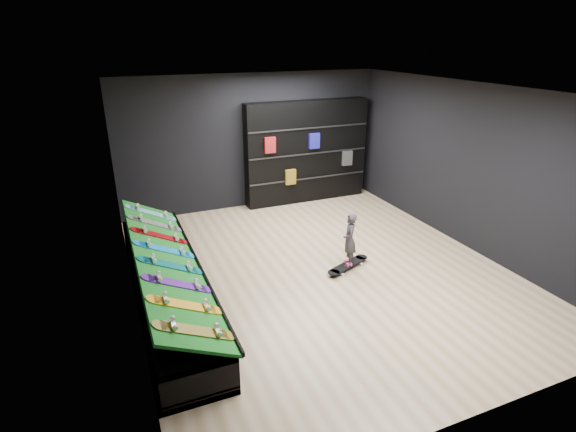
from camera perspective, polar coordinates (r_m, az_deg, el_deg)
name	(u,v)px	position (r m, az deg, el deg)	size (l,w,h in m)	color
floor	(319,270)	(7.79, 3.99, -6.81)	(6.00, 7.00, 0.01)	tan
ceiling	(325,90)	(6.87, 4.67, 15.69)	(6.00, 7.00, 0.01)	white
wall_back	(252,142)	(10.31, -4.59, 9.36)	(6.00, 0.02, 3.00)	black
wall_front	(492,296)	(4.63, 24.45, -9.26)	(6.00, 0.02, 3.00)	black
wall_left	(124,214)	(6.47, -20.14, 0.28)	(0.02, 7.00, 3.00)	black
wall_right	(468,167)	(8.91, 21.89, 5.81)	(0.02, 7.00, 3.00)	black
display_rack	(167,287)	(7.03, -15.13, -8.69)	(0.90, 4.50, 0.50)	black
turf_ramp	(167,259)	(6.82, -15.09, -5.28)	(1.00, 4.50, 0.04)	#0E5D16
back_shelving	(306,152)	(10.68, 2.33, 8.14)	(2.97, 0.35, 2.38)	black
floor_skateboard	(348,267)	(7.85, 7.63, -6.38)	(0.98, 0.22, 0.09)	black
child	(349,249)	(7.70, 7.75, -4.23)	(0.21, 0.15, 0.56)	black
display_board_0	(195,330)	(5.18, -11.72, -14.04)	(0.98, 0.22, 0.09)	yellow
display_board_1	(186,305)	(5.63, -12.87, -10.96)	(0.98, 0.22, 0.09)	orange
display_board_2	(178,284)	(6.09, -13.84, -8.33)	(0.98, 0.22, 0.09)	purple
display_board_3	(171,265)	(6.56, -14.65, -6.07)	(0.98, 0.22, 0.09)	#0C8C99
display_board_4	(165,249)	(7.05, -15.35, -4.12)	(0.98, 0.22, 0.09)	blue
display_board_5	(160,236)	(7.54, -15.95, -2.42)	(0.98, 0.22, 0.09)	red
display_board_6	(155,224)	(8.04, -16.48, -0.93)	(0.98, 0.22, 0.09)	black
display_board_7	(151,213)	(8.54, -16.95, 0.39)	(0.98, 0.22, 0.09)	#0CB2E5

